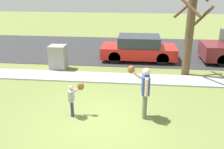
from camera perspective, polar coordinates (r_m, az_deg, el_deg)
The scene contains 9 objects.
ground_plane at distance 11.15m, azimuth 0.14°, elevation -1.11°, with size 48.00×48.00×0.00m, color olive.
sidewalk_strip at distance 11.23m, azimuth 0.19°, elevation -0.78°, with size 36.00×1.20×0.06m, color #A3A39E.
road_surface at distance 15.98m, azimuth 2.02°, elevation 5.70°, with size 36.00×6.80×0.02m, color #2D2D30.
person_adult at distance 7.81m, azimuth 7.31°, elevation -2.95°, with size 0.70×0.60×1.67m.
person_child at distance 8.07m, azimuth -8.68°, elevation -4.72°, with size 0.47×0.44×1.11m.
baseball at distance 8.26m, azimuth -6.80°, elevation -9.27°, with size 0.07×0.07×0.07m, color white.
utility_cabinet at distance 12.53m, azimuth -12.14°, elevation 3.80°, with size 0.78×0.71×1.20m, color gray.
street_tree_near at distance 11.62m, azimuth 17.34°, elevation 10.21°, with size 1.84×1.88×4.10m.
parked_hatchback_red at distance 13.76m, azimuth 6.08°, elevation 5.92°, with size 4.00×1.75×1.33m.
Camera 1 is at (1.06, -6.80, 4.14)m, focal length 40.23 mm.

